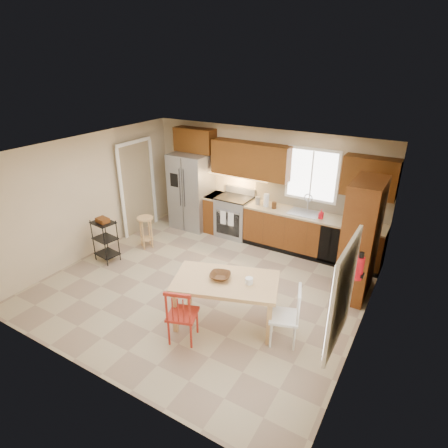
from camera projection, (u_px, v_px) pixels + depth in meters
floor at (203, 286)px, 6.93m from camera, size 5.50×5.50×0.00m
ceiling at (199, 152)px, 5.90m from camera, size 5.50×5.00×0.02m
wall_back at (263, 185)px, 8.38m from camera, size 5.50×0.02×2.50m
wall_front at (85, 299)px, 4.45m from camera, size 5.50×0.02×2.50m
wall_left at (90, 196)px, 7.69m from camera, size 0.02×5.00×2.50m
wall_right at (367, 266)px, 5.14m from camera, size 0.02×5.00×2.50m
refrigerator at (192, 191)px, 9.01m from camera, size 0.92×0.75×1.82m
range_stove at (234, 217)px, 8.71m from camera, size 0.76×0.63×0.92m
base_cabinet_narrow at (215, 212)px, 8.98m from camera, size 0.30×0.60×0.90m
base_cabinet_run at (311, 235)px, 7.88m from camera, size 2.92×0.60×0.90m
dishwasher at (334, 246)px, 7.39m from camera, size 0.60×0.02×0.78m
backsplash at (319, 198)px, 7.80m from camera, size 2.92×0.03×0.55m
upper_over_fridge at (195, 140)px, 8.67m from camera, size 1.00×0.35×0.55m
upper_left_block at (250, 160)px, 8.12m from camera, size 1.80×0.35×0.75m
upper_right_block at (370, 177)px, 6.96m from camera, size 1.00×0.35×0.75m
window_back at (312, 175)px, 7.69m from camera, size 1.12×0.04×1.12m
sink at (304, 215)px, 7.79m from camera, size 0.62×0.46×0.16m
undercab_glow at (237, 175)px, 8.40m from camera, size 1.60×0.30×0.01m
soap_bottle at (321, 214)px, 7.48m from camera, size 0.09×0.09×0.19m
paper_towel at (266, 200)px, 8.07m from camera, size 0.12×0.12×0.28m
canister_steel at (258, 201)px, 8.19m from camera, size 0.11×0.11×0.18m
canister_wood at (274, 205)px, 7.99m from camera, size 0.10×0.10×0.14m
pantry at (361, 240)px, 6.32m from camera, size 0.50×0.95×2.10m
fire_extinguisher at (359, 268)px, 5.38m from camera, size 0.12×0.12×0.36m
window_right at (343, 295)px, 4.19m from camera, size 0.04×1.02×1.32m
doorway at (137, 188)px, 8.75m from camera, size 0.04×0.95×2.10m
dining_table at (226, 302)px, 5.84m from camera, size 1.78×1.35×0.77m
chair_red at (183, 313)px, 5.45m from camera, size 0.55×0.55×0.93m
chair_white at (284, 316)px, 5.40m from camera, size 0.55×0.55×0.93m
table_bowl at (220, 279)px, 5.72m from camera, size 0.41×0.41×0.08m
table_jar at (249, 282)px, 5.58m from camera, size 0.15×0.15×0.14m
bar_stool at (146, 232)px, 8.19m from camera, size 0.45×0.45×0.71m
utility_cart at (106, 241)px, 7.61m from camera, size 0.50×0.41×0.90m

